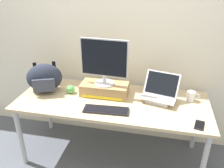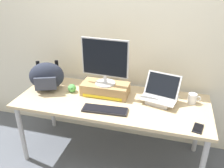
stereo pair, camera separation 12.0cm
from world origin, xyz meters
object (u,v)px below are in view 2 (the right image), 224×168
external_keyboard (105,110)px  open_laptop (160,97)px  desktop_monitor (105,61)px  cell_phone (198,128)px  messenger_backpack (47,76)px  coffee_mug (193,98)px  toner_box_yellow (105,89)px  plush_toy (72,88)px

external_keyboard → open_laptop: bearing=28.4°
desktop_monitor → cell_phone: 1.05m
desktop_monitor → messenger_backpack: 0.68m
coffee_mug → toner_box_yellow: bearing=-176.5°
desktop_monitor → coffee_mug: 0.93m
open_laptop → desktop_monitor: bearing=-168.1°
toner_box_yellow → desktop_monitor: size_ratio=1.01×
messenger_backpack → plush_toy: (0.28, 0.00, -0.11)m
desktop_monitor → cell_phone: (0.91, -0.37, -0.36)m
cell_phone → plush_toy: (-1.27, 0.32, 0.04)m
plush_toy → desktop_monitor: bearing=7.5°
toner_box_yellow → messenger_backpack: (-0.64, -0.05, 0.09)m
open_laptop → cell_phone: bearing=-32.1°
toner_box_yellow → open_laptop: open_laptop is taller
plush_toy → messenger_backpack: bearing=-179.1°
plush_toy → toner_box_yellow: bearing=7.7°
coffee_mug → open_laptop: bearing=-167.5°
desktop_monitor → coffee_mug: bearing=6.9°
external_keyboard → cell_phone: size_ratio=2.81×
external_keyboard → plush_toy: size_ratio=4.91×
coffee_mug → cell_phone: bearing=-85.0°
open_laptop → plush_toy: (-0.92, -0.03, -0.01)m
open_laptop → messenger_backpack: size_ratio=0.90×
open_laptop → toner_box_yellow: bearing=-168.3°
open_laptop → cell_phone: 0.50m
external_keyboard → messenger_backpack: bearing=156.7°
open_laptop → messenger_backpack: (-1.20, -0.04, 0.09)m
desktop_monitor → coffee_mug: (0.87, 0.05, -0.32)m
messenger_backpack → plush_toy: size_ratio=4.87×
toner_box_yellow → desktop_monitor: bearing=-94.6°
messenger_backpack → external_keyboard: bearing=-41.7°
desktop_monitor → messenger_backpack: (-0.64, -0.05, -0.22)m
toner_box_yellow → open_laptop: size_ratio=1.27×
desktop_monitor → external_keyboard: (0.09, -0.31, -0.36)m
desktop_monitor → plush_toy: size_ratio=5.53×
toner_box_yellow → open_laptop: (0.56, -0.02, -0.00)m
external_keyboard → messenger_backpack: 0.79m
toner_box_yellow → cell_phone: toner_box_yellow is taller
open_laptop → coffee_mug: (0.31, 0.07, -0.01)m
desktop_monitor → open_laptop: 0.64m
cell_phone → open_laptop: bearing=147.2°
toner_box_yellow → plush_toy: toner_box_yellow is taller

